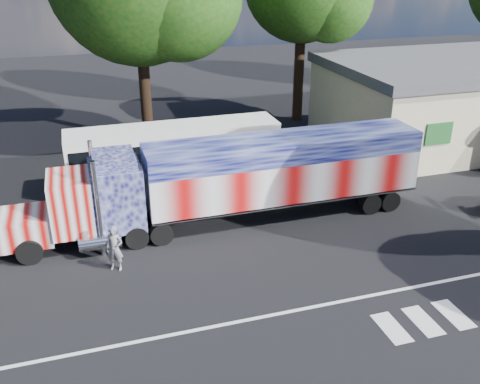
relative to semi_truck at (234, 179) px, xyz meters
name	(u,v)px	position (x,y,z in m)	size (l,w,h in m)	color
ground	(263,266)	(-0.01, -3.96, -2.10)	(100.00, 100.00, 0.00)	black
lane_markings	(347,315)	(1.70, -7.73, -2.10)	(30.00, 2.67, 0.01)	silver
semi_truck	(234,179)	(0.00, 0.00, 0.00)	(19.17, 3.03, 4.09)	black
coach_bus	(175,154)	(-1.68, 5.11, -0.47)	(10.86, 2.53, 3.16)	white
woman	(115,248)	(-5.50, -2.46, -1.18)	(0.67, 0.44, 1.84)	slate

